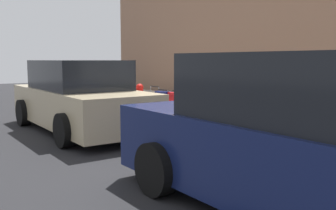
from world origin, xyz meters
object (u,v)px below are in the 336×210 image
(suitcase_silver_4, at_px, (252,120))
(suitcase_maroon_5, at_px, (231,114))
(suitcase_red_2, at_px, (287,129))
(parked_car_beige_1, at_px, (79,98))
(suitcase_black_7, at_px, (199,111))
(fire_hydrant, at_px, (140,97))
(bollard_post, at_px, (122,95))
(suitcase_red_9, at_px, (177,106))
(suitcase_silver_11, at_px, (155,105))
(suitcase_navy_3, at_px, (271,121))
(parked_car_navy_0, at_px, (315,142))
(suitcase_teal_6, at_px, (216,116))
(suitcase_black_0, at_px, (334,136))
(suitcase_olive_1, at_px, (313,128))
(suitcase_navy_10, at_px, (163,104))
(suitcase_olive_8, at_px, (188,108))

(suitcase_silver_4, xyz_separation_m, suitcase_maroon_5, (0.46, 0.11, 0.08))
(suitcase_red_2, relative_size, parked_car_beige_1, 0.13)
(suitcase_maroon_5, distance_m, suitcase_black_7, 0.97)
(fire_hydrant, xyz_separation_m, bollard_post, (0.74, 0.15, 0.02))
(suitcase_red_9, distance_m, suitcase_silver_11, 0.97)
(suitcase_black_7, bearing_deg, suitcase_navy_3, -176.12)
(suitcase_red_2, height_order, suitcase_red_9, suitcase_red_9)
(parked_car_navy_0, bearing_deg, suitcase_red_9, -23.41)
(suitcase_teal_6, distance_m, suitcase_black_7, 0.49)
(suitcase_maroon_5, bearing_deg, fire_hydrant, -0.73)
(suitcase_silver_4, height_order, suitcase_silver_11, suitcase_silver_4)
(bollard_post, bearing_deg, suitcase_black_0, -179.13)
(suitcase_silver_4, xyz_separation_m, parked_car_beige_1, (3.07, 2.26, 0.32))
(suitcase_silver_4, distance_m, suitcase_red_9, 2.40)
(suitcase_teal_6, relative_size, parked_car_beige_1, 0.13)
(suitcase_navy_3, xyz_separation_m, suitcase_silver_4, (0.45, -0.01, -0.04))
(suitcase_navy_3, distance_m, suitcase_maroon_5, 0.92)
(suitcase_olive_1, height_order, parked_car_navy_0, parked_car_navy_0)
(parked_car_navy_0, xyz_separation_m, parked_car_beige_1, (5.85, -0.00, -0.04))
(suitcase_olive_1, bearing_deg, suitcase_navy_3, -1.49)
(suitcase_teal_6, height_order, suitcase_black_7, suitcase_black_7)
(suitcase_black_7, relative_size, parked_car_beige_1, 0.20)
(suitcase_teal_6, height_order, suitcase_silver_11, suitcase_silver_11)
(suitcase_black_7, relative_size, suitcase_navy_10, 1.26)
(parked_car_beige_1, bearing_deg, bollard_post, -50.41)
(suitcase_navy_3, bearing_deg, suitcase_black_7, 3.88)
(suitcase_olive_1, distance_m, parked_car_beige_1, 4.94)
(suitcase_black_7, height_order, fire_hydrant, suitcase_black_7)
(suitcase_navy_10, xyz_separation_m, suitcase_silver_11, (0.49, -0.07, -0.07))
(suitcase_olive_1, xyz_separation_m, suitcase_black_7, (2.76, 0.10, 0.00))
(suitcase_red_2, xyz_separation_m, suitcase_navy_3, (0.46, -0.13, 0.06))
(suitcase_black_0, distance_m, suitcase_silver_11, 5.12)
(suitcase_red_2, bearing_deg, suitcase_navy_10, -0.81)
(suitcase_olive_1, bearing_deg, suitcase_red_9, -0.15)
(suitcase_silver_11, height_order, bollard_post, bollard_post)
(suitcase_red_9, relative_size, suitcase_silver_11, 0.93)
(suitcase_navy_3, relative_size, suitcase_black_7, 1.08)
(suitcase_maroon_5, relative_size, suitcase_black_7, 0.86)
(bollard_post, bearing_deg, suitcase_navy_10, -176.00)
(suitcase_red_2, bearing_deg, bollard_post, 0.80)
(suitcase_teal_6, bearing_deg, suitcase_olive_8, -2.06)
(suitcase_silver_11, bearing_deg, suitcase_navy_3, -179.93)
(suitcase_navy_10, bearing_deg, suitcase_silver_11, -8.47)
(suitcase_silver_4, bearing_deg, bollard_post, 2.62)
(suitcase_navy_10, bearing_deg, suitcase_red_9, -172.16)
(fire_hydrant, xyz_separation_m, parked_car_beige_1, (-0.95, 2.19, 0.19))
(suitcase_olive_1, height_order, suitcase_red_2, suitcase_olive_1)
(fire_hydrant, height_order, bollard_post, bollard_post)
(suitcase_red_9, xyz_separation_m, fire_hydrant, (1.63, 0.05, 0.08))
(suitcase_black_0, bearing_deg, bollard_post, 0.87)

